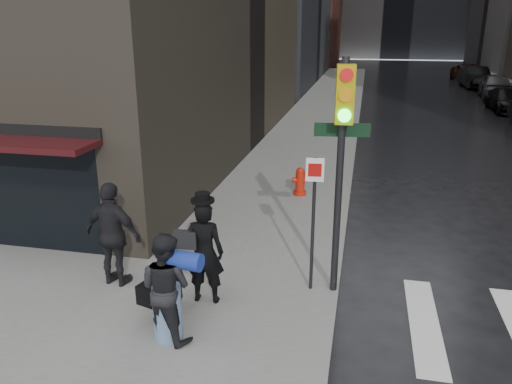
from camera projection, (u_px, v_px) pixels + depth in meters
ground at (212, 331)px, 8.34m from camera, size 140.00×140.00×0.00m
sidewalk_left at (331, 100)px, 33.32m from camera, size 4.00×50.00×0.15m
man_overcoat at (197, 258)px, 8.65m from camera, size 1.08×1.11×2.08m
man_jeans at (166, 287)px, 7.66m from camera, size 1.24×0.95×1.78m
man_greycoat at (113, 235)px, 9.26m from camera, size 1.25×0.71×2.02m
traffic_light at (339, 149)px, 8.40m from camera, size 1.05×0.53×4.23m
fire_hydrant at (300, 183)px, 14.45m from camera, size 0.48×0.36×0.83m
parked_car_3 at (508, 100)px, 29.26m from camera, size 1.88×4.58×1.33m
parked_car_4 at (496, 86)px, 34.60m from camera, size 2.45×5.05×1.66m
parked_car_5 at (475, 77)px, 40.18m from camera, size 1.97×5.14×1.67m
parked_car_6 at (469, 72)px, 45.63m from camera, size 2.77×5.36×1.44m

